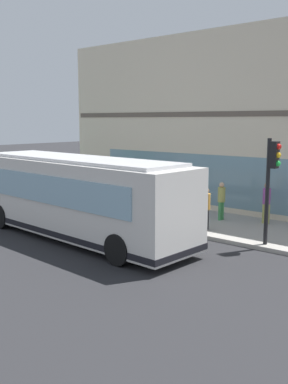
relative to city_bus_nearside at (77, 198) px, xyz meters
The scene contains 10 objects.
ground 1.73m from the city_bus_nearside, 61.34° to the right, with size 120.00×120.00×0.00m, color #262628.
sidewalk_curb 5.32m from the city_bus_nearside, ahead, with size 4.22×40.00×0.15m, color #9E9991.
building_corner 11.95m from the city_bus_nearside, ahead, with size 8.94×17.27×8.53m.
city_bus_nearside is the anchor object (origin of this frame).
traffic_light_near_corner 7.04m from the city_bus_nearside, 61.40° to the right, with size 0.32×0.49×3.67m.
pedestrian_walking_along_curb 5.00m from the city_bus_nearside, 40.94° to the right, with size 0.32×0.32×1.66m.
pedestrian_near_hydrant 8.51m from the city_bus_nearside, 45.88° to the left, with size 0.32×0.32×1.83m.
pedestrian_by_light_pole 6.34m from the city_bus_nearside, 26.46° to the right, with size 0.32×0.32×1.64m.
pedestrian_near_building_entrance 7.79m from the city_bus_nearside, 36.12° to the right, with size 0.32×0.32×1.71m.
newspaper_vending_box 4.71m from the city_bus_nearside, 33.07° to the left, with size 0.44×0.43×0.90m.
Camera 1 is at (-11.16, -11.84, 4.41)m, focal length 41.60 mm.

